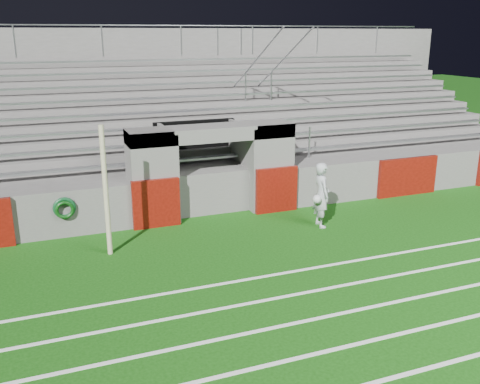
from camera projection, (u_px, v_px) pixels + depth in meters
name	position (u px, v px, depth m)	size (l,w,h in m)	color
ground	(260.00, 257.00, 12.68)	(90.00, 90.00, 0.00)	#10440B
field_post	(106.00, 191.00, 12.45)	(0.12, 0.12, 3.13)	#C4BD92
field_markings	(388.00, 379.00, 8.21)	(28.00, 8.09, 0.01)	white
stadium_structure	(173.00, 137.00, 19.37)	(26.00, 8.48, 5.42)	#5A5855
goalkeeper_with_ball	(321.00, 195.00, 14.50)	(0.63, 0.70, 1.79)	#A9AFB3
hose_coil	(65.00, 209.00, 13.62)	(0.57, 0.15, 0.57)	#0D411E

